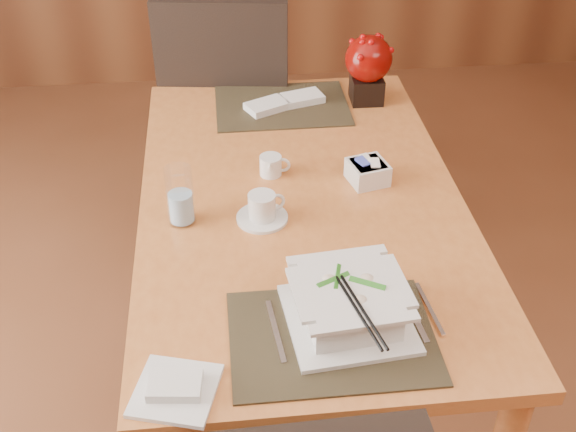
{
  "coord_description": "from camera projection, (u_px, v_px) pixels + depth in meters",
  "views": [
    {
      "loc": [
        -0.22,
        -1.06,
        1.9
      ],
      "look_at": [
        -0.06,
        0.35,
        0.87
      ],
      "focal_mm": 45.0,
      "sensor_mm": 36.0,
      "label": 1
    }
  ],
  "objects": [
    {
      "name": "dining_table",
      "position": [
        301.0,
        225.0,
        2.08
      ],
      "size": [
        0.9,
        1.5,
        0.75
      ],
      "color": "#CB7538",
      "rests_on": "ground"
    },
    {
      "name": "placemat_near",
      "position": [
        332.0,
        337.0,
        1.58
      ],
      "size": [
        0.45,
        0.33,
        0.01
      ],
      "primitive_type": "cube",
      "color": "black",
      "rests_on": "dining_table"
    },
    {
      "name": "placemat_far",
      "position": [
        282.0,
        106.0,
        2.47
      ],
      "size": [
        0.45,
        0.33,
        0.01
      ],
      "primitive_type": "cube",
      "color": "black",
      "rests_on": "dining_table"
    },
    {
      "name": "soup_setting",
      "position": [
        349.0,
        305.0,
        1.59
      ],
      "size": [
        0.3,
        0.3,
        0.11
      ],
      "rotation": [
        0.0,
        0.0,
        0.09
      ],
      "color": "silver",
      "rests_on": "dining_table"
    },
    {
      "name": "coffee_cup",
      "position": [
        262.0,
        209.0,
        1.92
      ],
      "size": [
        0.14,
        0.14,
        0.08
      ],
      "rotation": [
        0.0,
        0.0,
        0.25
      ],
      "color": "silver",
      "rests_on": "dining_table"
    },
    {
      "name": "water_glass",
      "position": [
        180.0,
        196.0,
        1.88
      ],
      "size": [
        0.08,
        0.08,
        0.17
      ],
      "primitive_type": "cylinder",
      "rotation": [
        0.0,
        0.0,
        0.18
      ],
      "color": "white",
      "rests_on": "dining_table"
    },
    {
      "name": "creamer_jug",
      "position": [
        271.0,
        165.0,
        2.1
      ],
      "size": [
        0.09,
        0.09,
        0.06
      ],
      "primitive_type": null,
      "rotation": [
        0.0,
        0.0,
        -0.14
      ],
      "color": "silver",
      "rests_on": "dining_table"
    },
    {
      "name": "sugar_caddy",
      "position": [
        368.0,
        172.0,
        2.07
      ],
      "size": [
        0.13,
        0.13,
        0.06
      ],
      "primitive_type": "cube",
      "rotation": [
        0.0,
        0.0,
        0.24
      ],
      "color": "silver",
      "rests_on": "dining_table"
    },
    {
      "name": "berry_decor",
      "position": [
        368.0,
        65.0,
        2.42
      ],
      "size": [
        0.16,
        0.16,
        0.24
      ],
      "rotation": [
        0.0,
        0.0,
        -0.02
      ],
      "color": "black",
      "rests_on": "dining_table"
    },
    {
      "name": "napkins_far",
      "position": [
        287.0,
        101.0,
        2.46
      ],
      "size": [
        0.29,
        0.19,
        0.02
      ],
      "primitive_type": null,
      "rotation": [
        0.0,
        0.0,
        0.36
      ],
      "color": "white",
      "rests_on": "dining_table"
    },
    {
      "name": "bread_plate",
      "position": [
        176.0,
        391.0,
        1.46
      ],
      "size": [
        0.2,
        0.2,
        0.01
      ],
      "primitive_type": "cube",
      "rotation": [
        0.0,
        0.0,
        -0.28
      ],
      "color": "silver",
      "rests_on": "dining_table"
    },
    {
      "name": "far_chair",
      "position": [
        228.0,
        106.0,
        2.8
      ],
      "size": [
        0.55,
        0.56,
        1.06
      ],
      "rotation": [
        0.0,
        0.0,
        3.01
      ],
      "color": "black",
      "rests_on": "ground"
    }
  ]
}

